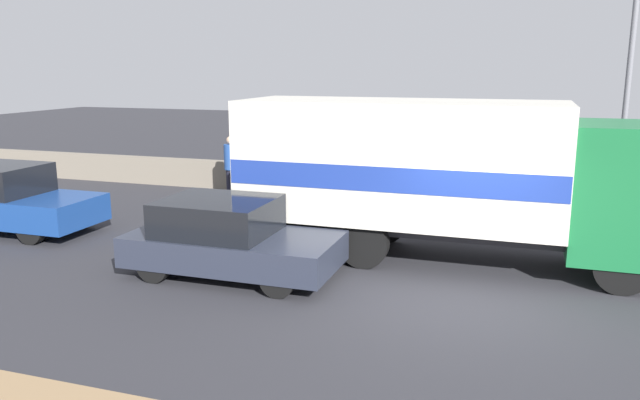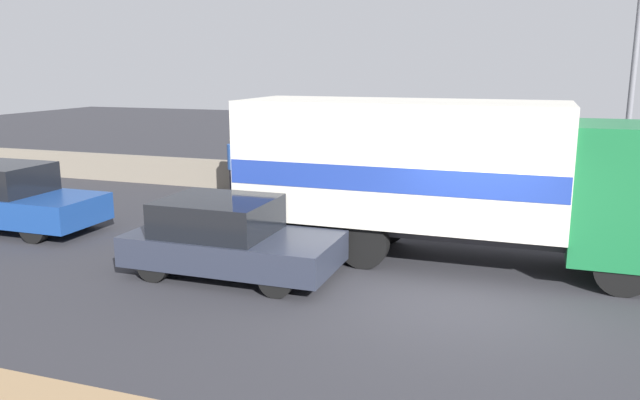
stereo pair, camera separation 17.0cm
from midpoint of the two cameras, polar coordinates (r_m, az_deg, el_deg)
The scene contains 7 objects.
ground_plane at distance 10.86m, azimuth 13.77°, elevation -8.87°, with size 80.00×80.00×0.00m, color #2D2D33.
stone_wall_backdrop at distance 17.91m, azimuth 16.22°, elevation 0.75°, with size 60.00×0.35×0.88m.
street_lamp at distance 17.01m, azimuth 27.20°, elevation 12.41°, with size 0.56×0.28×7.47m.
box_truck at distance 12.44m, azimuth 11.04°, elevation 2.62°, with size 8.14×2.39×3.17m.
car_hatchback at distance 11.72m, azimuth -7.95°, elevation -3.44°, with size 3.89×1.88×1.43m.
car_sedan_second at distance 16.57m, azimuth -26.51°, elevation 0.22°, with size 4.49×1.80×1.57m.
pedestrian at distance 18.40m, azimuth -7.57°, elevation 3.06°, with size 0.40×0.40×1.85m.
Camera 2 is at (0.91, -10.10, 3.83)m, focal length 35.00 mm.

